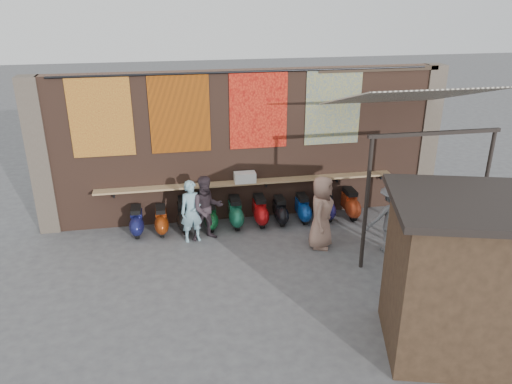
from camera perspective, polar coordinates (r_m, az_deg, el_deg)
ground at (r=11.71m, az=1.09°, el=-8.00°), size 70.00×70.00×0.00m
brick_wall at (r=13.35m, az=-1.17°, el=5.29°), size 10.00×0.40×4.00m
pier_left at (r=13.56m, az=-23.46°, el=3.68°), size 0.50×0.50×4.00m
pier_right at (r=15.05m, az=18.87°, el=6.07°), size 0.50×0.50×4.00m
eating_counter at (r=13.30m, az=-0.88°, el=1.12°), size 8.00×0.32×0.05m
shelf_box at (r=13.20m, az=-1.28°, el=1.69°), size 0.56×0.30×0.27m
tapestry_redgold at (r=12.80m, az=-17.31°, el=8.19°), size 1.50×0.02×2.00m
tapestry_sun at (r=12.72m, az=-8.71°, el=8.85°), size 1.50×0.02×2.00m
tapestry_orange at (r=12.93m, az=0.28°, el=9.32°), size 1.50×0.02×2.00m
tapestry_multi at (r=13.44m, az=8.81°, el=9.56°), size 1.50×0.02×2.00m
hang_rail at (r=12.68m, az=-1.07°, el=13.57°), size 9.50×0.06×0.06m
scooter_stool_0 at (r=13.15m, az=-13.47°, el=-3.29°), size 0.34×0.76×0.72m
scooter_stool_1 at (r=13.09m, az=-10.76°, el=-3.23°), size 0.33×0.74×0.70m
scooter_stool_2 at (r=13.14m, az=-8.16°, el=-2.63°), size 0.39×0.87×0.83m
scooter_stool_3 at (r=13.16m, az=-5.21°, el=-2.77°), size 0.33×0.73×0.70m
scooter_stool_4 at (r=13.23m, az=-2.37°, el=-2.37°), size 0.37×0.82×0.78m
scooter_stool_5 at (r=13.34m, az=0.45°, el=-2.16°), size 0.36×0.81×0.77m
scooter_stool_6 at (r=13.42m, az=2.78°, el=-2.17°), size 0.33×0.74×0.70m
scooter_stool_7 at (r=13.58m, az=5.36°, el=-1.89°), size 0.34×0.76×0.72m
scooter_stool_8 at (r=13.79m, az=7.94°, el=-1.48°), size 0.37×0.83×0.79m
scooter_stool_9 at (r=13.98m, az=10.72°, el=-1.33°), size 0.37×0.82×0.78m
diner_left at (r=12.41m, az=-7.33°, el=-2.21°), size 0.64×0.48×1.59m
diner_right at (r=12.41m, az=-5.63°, el=-1.89°), size 0.93×0.78×1.68m
shopper_navy at (r=12.09m, az=19.98°, el=-3.42°), size 1.16×0.67×1.87m
shopper_grey at (r=12.22m, az=15.17°, el=-2.85°), size 1.17×0.73×1.75m
shopper_tan at (r=12.08m, az=7.51°, el=-2.33°), size 0.94×1.06×1.82m
market_stall at (r=9.19m, az=23.16°, el=-9.38°), size 2.93×2.50×2.72m
stall_roof at (r=8.58m, az=24.58°, el=-1.24°), size 3.30×2.86×0.12m
stall_sign at (r=9.73m, az=22.13°, el=-3.32°), size 1.16×0.37×0.50m
stall_shelf at (r=10.17m, az=21.33°, el=-8.31°), size 2.03×0.67×0.06m
awning_canvas at (r=12.37m, az=16.71°, el=10.40°), size 3.20×3.28×0.97m
awning_ledger at (r=13.71m, az=13.92°, el=13.49°), size 3.30×0.08×0.12m
awning_header at (r=11.19m, az=19.82°, el=6.35°), size 3.00×0.08×0.08m
awning_post_left at (r=11.08m, az=12.49°, el=-1.42°), size 0.09×0.09×3.10m
awning_post_right at (r=12.40m, az=24.52°, el=-0.37°), size 0.09×0.09×3.10m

